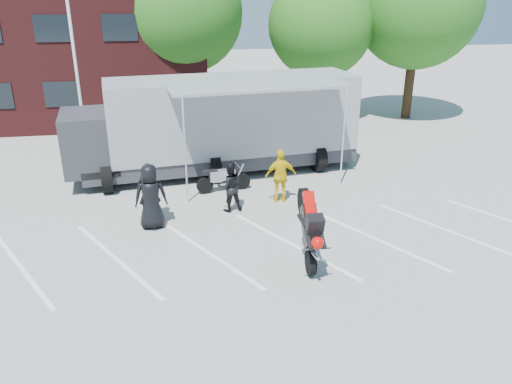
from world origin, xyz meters
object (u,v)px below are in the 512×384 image
object	(u,v)px
tree_left	(183,12)
spectator_hivis	(281,176)
flagpole	(78,34)
tree_right	(418,6)
transporter_truck	(222,170)
tree_mid	(321,25)
stunt_bike_rider	(303,260)
spectator_leather_b	(149,192)
parked_motorcycle	(224,191)
spectator_leather_a	(151,197)
spectator_leather_c	(230,187)

from	to	relation	value
tree_left	spectator_hivis	world-z (taller)	tree_left
flagpole	tree_right	distance (m)	16.88
flagpole	transporter_truck	distance (m)	7.67
tree_mid	tree_right	bearing A→B (deg)	-5.71
tree_left	stunt_bike_rider	xyz separation A→B (m)	(2.30, -15.93, -5.57)
tree_right	spectator_leather_b	xyz separation A→B (m)	(-13.71, -11.19, -4.95)
parked_motorcycle	spectator_leather_b	xyz separation A→B (m)	(-2.48, -1.98, 0.93)
flagpole	stunt_bike_rider	world-z (taller)	flagpole
spectator_leather_a	spectator_leather_b	size ratio (longest dim) A/B	1.07
spectator_leather_a	flagpole	bearing A→B (deg)	-73.73
flagpole	parked_motorcycle	size ratio (longest dim) A/B	4.05
flagpole	tree_right	size ratio (longest dim) A/B	0.88
flagpole	tree_mid	size ratio (longest dim) A/B	1.04
spectator_leather_c	spectator_leather_b	bearing A→B (deg)	-0.20
stunt_bike_rider	spectator_leather_c	size ratio (longest dim) A/B	1.35
stunt_bike_rider	spectator_leather_a	size ratio (longest dim) A/B	1.12
tree_mid	spectator_leather_b	bearing A→B (deg)	-126.70
tree_right	tree_left	bearing A→B (deg)	172.87
stunt_bike_rider	spectator_leather_a	bearing A→B (deg)	147.56
parked_motorcycle	spectator_hivis	bearing A→B (deg)	-132.85
tree_left	stunt_bike_rider	size ratio (longest dim) A/B	3.90
flagpole	spectator_hivis	bearing A→B (deg)	-41.15
tree_left	spectator_leather_c	world-z (taller)	tree_left
tree_mid	parked_motorcycle	xyz separation A→B (m)	(-6.23, -9.72, -4.94)
flagpole	tree_mid	bearing A→B (deg)	23.97
tree_mid	parked_motorcycle	size ratio (longest dim) A/B	3.89
flagpole	parked_motorcycle	world-z (taller)	flagpole
tree_mid	spectator_hivis	xyz separation A→B (m)	(-4.45, -10.94, -4.04)
tree_mid	transporter_truck	bearing A→B (deg)	-128.83
transporter_truck	parked_motorcycle	world-z (taller)	transporter_truck
spectator_hivis	flagpole	bearing A→B (deg)	-41.78
tree_left	transporter_truck	bearing A→B (deg)	-83.74
parked_motorcycle	tree_right	bearing A→B (deg)	-59.05
flagpole	spectator_leather_c	distance (m)	9.17
tree_right	spectator_leather_a	xyz separation A→B (m)	(-13.65, -11.72, -4.89)
spectator_leather_a	spectator_leather_c	world-z (taller)	spectator_leather_a
spectator_hivis	parked_motorcycle	bearing A→B (deg)	-35.06
spectator_leather_b	spectator_hivis	world-z (taller)	spectator_leather_b
tree_left	parked_motorcycle	bearing A→B (deg)	-85.91
parked_motorcycle	spectator_leather_c	bearing A→B (deg)	172.31
spectator_hivis	tree_mid	bearing A→B (deg)	-112.77
stunt_bike_rider	spectator_leather_a	world-z (taller)	spectator_leather_a
parked_motorcycle	spectator_hivis	distance (m)	2.34
tree_mid	transporter_truck	distance (m)	10.86
spectator_leather_c	tree_mid	bearing A→B (deg)	-125.62
tree_left	spectator_leather_a	bearing A→B (deg)	-97.10
spectator_leather_c	parked_motorcycle	bearing A→B (deg)	-96.29
transporter_truck	spectator_leather_a	size ratio (longest dim) A/B	5.75
spectator_leather_b	spectator_leather_c	bearing A→B (deg)	175.81
spectator_leather_a	spectator_hivis	size ratio (longest dim) A/B	1.09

